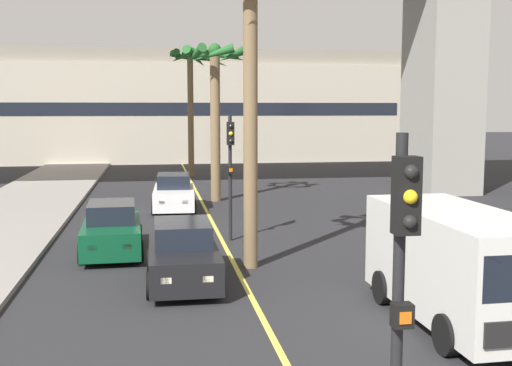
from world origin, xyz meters
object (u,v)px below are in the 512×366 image
(car_queue_front, at_px, (174,194))
(delivery_van, at_px, (457,263))
(car_queue_second, at_px, (183,255))
(traffic_light_median_far, at_px, (230,160))
(car_queue_third, at_px, (112,230))
(traffic_light_median_near, at_px, (401,283))
(palm_tree_near_median, at_px, (215,81))
(palm_tree_mid_median, at_px, (190,77))
(palm_tree_far_median, at_px, (251,19))

(car_queue_front, bearing_deg, delivery_van, -71.83)
(car_queue_second, xyz_separation_m, traffic_light_median_far, (1.82, 4.98, 1.99))
(car_queue_second, xyz_separation_m, car_queue_third, (-1.99, 3.73, 0.00))
(traffic_light_median_near, relative_size, palm_tree_near_median, 0.56)
(delivery_van, distance_m, traffic_light_median_near, 7.30)
(traffic_light_median_near, xyz_separation_m, palm_tree_near_median, (0.53, 24.58, 2.99))
(car_queue_second, distance_m, traffic_light_median_far, 5.67)
(traffic_light_median_near, relative_size, palm_tree_mid_median, 0.51)
(palm_tree_far_median, bearing_deg, delivery_van, -57.41)
(palm_tree_near_median, relative_size, palm_tree_far_median, 0.88)
(car_queue_third, distance_m, palm_tree_far_median, 7.65)
(car_queue_third, xyz_separation_m, palm_tree_near_median, (4.24, 10.66, 4.98))
(delivery_van, xyz_separation_m, palm_tree_mid_median, (-3.70, 29.55, 5.13))
(car_queue_third, distance_m, palm_tree_mid_median, 22.81)
(traffic_light_median_far, xyz_separation_m, palm_tree_far_median, (0.15, -3.67, 4.09))
(traffic_light_median_near, distance_m, palm_tree_far_median, 12.21)
(car_queue_third, xyz_separation_m, palm_tree_far_median, (3.96, -2.42, 6.08))
(car_queue_second, relative_size, palm_tree_near_median, 0.55)
(car_queue_third, xyz_separation_m, palm_tree_mid_median, (3.69, 21.77, 5.69))
(delivery_van, height_order, traffic_light_median_near, traffic_light_median_near)
(car_queue_third, height_order, palm_tree_mid_median, palm_tree_mid_median)
(delivery_van, distance_m, traffic_light_median_far, 9.81)
(car_queue_third, relative_size, palm_tree_near_median, 0.56)
(car_queue_front, height_order, traffic_light_median_far, traffic_light_median_far)
(palm_tree_near_median, xyz_separation_m, palm_tree_far_median, (-0.28, -13.08, 1.10))
(car_queue_second, height_order, traffic_light_median_far, traffic_light_median_far)
(palm_tree_mid_median, bearing_deg, car_queue_third, -99.63)
(delivery_van, height_order, palm_tree_far_median, palm_tree_far_median)
(car_queue_third, bearing_deg, palm_tree_near_median, 68.31)
(car_queue_second, relative_size, traffic_light_median_far, 0.98)
(traffic_light_median_near, height_order, palm_tree_far_median, palm_tree_far_median)
(palm_tree_near_median, bearing_deg, car_queue_front, -130.30)
(traffic_light_median_far, distance_m, palm_tree_far_median, 5.49)
(delivery_van, relative_size, palm_tree_near_median, 0.71)
(traffic_light_median_near, distance_m, palm_tree_mid_median, 35.89)
(car_queue_front, height_order, palm_tree_mid_median, palm_tree_mid_median)
(palm_tree_mid_median, bearing_deg, traffic_light_median_near, -89.98)
(traffic_light_median_near, xyz_separation_m, traffic_light_median_far, (0.11, 15.17, 0.00))
(delivery_van, bearing_deg, car_queue_second, 143.15)
(car_queue_front, relative_size, traffic_light_median_far, 0.99)
(delivery_van, bearing_deg, palm_tree_mid_median, 97.13)
(traffic_light_median_near, height_order, palm_tree_near_median, palm_tree_near_median)
(car_queue_third, bearing_deg, car_queue_second, -61.89)
(palm_tree_mid_median, bearing_deg, delivery_van, -82.87)
(car_queue_second, bearing_deg, traffic_light_median_far, 69.93)
(car_queue_front, bearing_deg, traffic_light_median_near, -85.97)
(traffic_light_median_near, height_order, traffic_light_median_far, same)
(car_queue_third, height_order, traffic_light_median_near, traffic_light_median_near)
(car_queue_second, height_order, car_queue_third, same)
(car_queue_second, relative_size, car_queue_third, 0.99)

